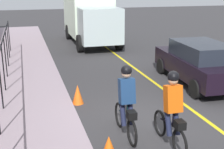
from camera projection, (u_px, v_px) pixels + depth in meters
ground_plane at (149, 124)px, 8.30m from camera, size 80.00×80.00×0.00m
lane_line_centre at (201, 117)px, 8.73m from camera, size 36.00×0.12×0.01m
sidewalk at (18, 138)px, 7.37m from camera, size 40.00×3.20×0.15m
cyclist_lead at (126, 102)px, 7.34m from camera, size 1.71×0.37×1.83m
cyclist_follow at (172, 111)px, 6.86m from camera, size 1.71×0.37×1.83m
patrol_sedan at (199, 62)px, 11.44m from camera, size 4.50×2.13×1.58m
box_truck_background at (90, 18)px, 19.15m from camera, size 6.72×2.56×2.78m
traffic_cone_near at (78, 94)px, 9.62m from camera, size 0.36×0.36×0.62m
traffic_cone_far at (109, 146)px, 6.66m from camera, size 0.36×0.36×0.49m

